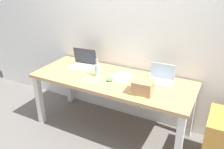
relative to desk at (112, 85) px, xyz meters
The scene contains 11 objects.
ground_plane 0.65m from the desk, ahead, with size 8.00×8.00×0.00m, color slate.
back_wall 0.79m from the desk, 90.00° to the left, with size 5.20×0.08×2.60m, color white.
desk is the anchor object (origin of this frame).
laptop_left 0.54m from the desk, 165.52° to the left, with size 0.35×0.28×0.24m.
laptop_right 0.59m from the desk, 18.17° to the left, with size 0.30×0.23×0.20m.
beer_bottle 0.26m from the desk, behind, with size 0.07×0.07×0.22m.
computer_mouse 0.13m from the desk, 79.55° to the right, with size 0.06×0.10×0.03m, color #4C9E56.
cardboard_box 0.52m from the desk, 21.19° to the right, with size 0.21×0.18×0.15m, color tan.
paper_yellow_folder 0.26m from the desk, 153.20° to the right, with size 0.21×0.30×0.00m, color #F4E06B.
paper_sheet_front_right 0.49m from the desk, 15.78° to the right, with size 0.21×0.30×0.00m, color #F4E06B.
paper_sheet_near_back 0.16m from the desk, 42.82° to the left, with size 0.21×0.30×0.00m, color white.
Camera 1 is at (1.17, -2.25, 1.94)m, focal length 37.35 mm.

